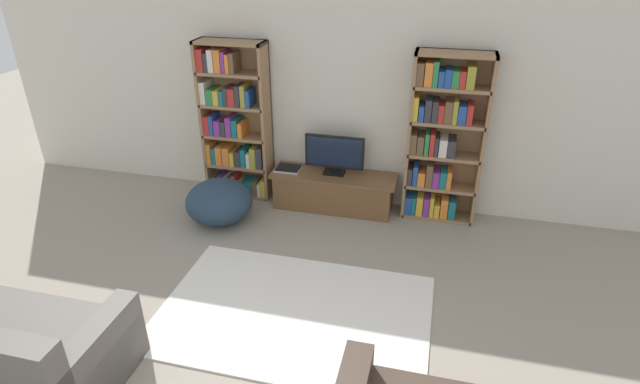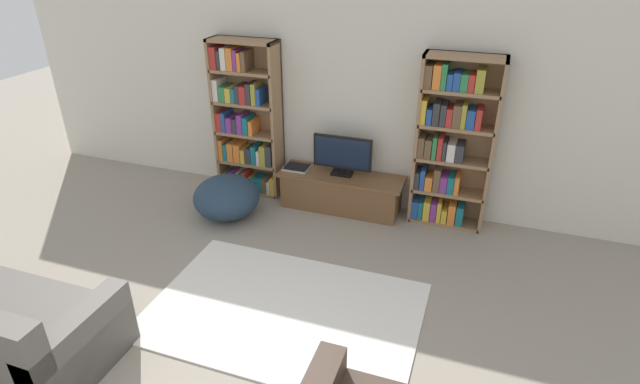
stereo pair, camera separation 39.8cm
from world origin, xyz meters
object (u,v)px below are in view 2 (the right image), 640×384
Objects in this scene: television at (342,155)px; bookshelf_right at (450,144)px; tv_stand at (341,192)px; bookshelf_left at (246,122)px; laptop at (297,168)px; beanbag_ottoman at (227,197)px.

bookshelf_right is at bearing 3.96° from television.
tv_stand is 2.13× the size of television.
bookshelf_right reaches higher than television.
bookshelf_left is 0.83m from laptop.
bookshelf_right is at bearing 16.99° from beanbag_ottoman.
beanbag_ottoman reaches higher than tv_stand.
bookshelf_left is 1.26m from television.
laptop is (-0.55, 0.00, 0.23)m from tv_stand.
bookshelf_left is 1.00× the size of bookshelf_right.
television is 2.34× the size of laptop.
bookshelf_left reaches higher than television.
television is at bearing -3.67° from bookshelf_left.
bookshelf_right is 2.50× the size of beanbag_ottoman.
bookshelf_left is 2.74× the size of television.
television is 1.41m from beanbag_ottoman.
bookshelf_left and bookshelf_right have the same top height.
bookshelf_left is at bearing -179.97° from bookshelf_right.
bookshelf_right reaches higher than laptop.
television is at bearing -176.04° from bookshelf_right.
bookshelf_left is at bearing 94.66° from beanbag_ottoman.
beanbag_ottoman is (-1.18, -0.61, 0.02)m from tv_stand.
beanbag_ottoman is (-2.35, -0.72, -0.69)m from bookshelf_right.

